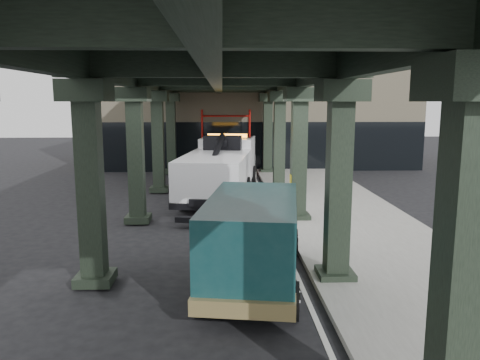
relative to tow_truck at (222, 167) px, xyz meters
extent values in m
plane|color=black|center=(0.27, -6.47, -1.49)|extent=(90.00, 90.00, 0.00)
cube|color=gray|center=(4.77, -4.47, -1.41)|extent=(5.00, 40.00, 0.15)
cube|color=silver|center=(1.97, -4.47, -1.48)|extent=(0.12, 38.00, 0.01)
cube|color=black|center=(2.87, -16.47, 1.01)|extent=(0.55, 0.55, 5.00)
cube|color=black|center=(2.87, -16.47, 3.26)|extent=(1.10, 1.10, 0.50)
cube|color=black|center=(2.87, -10.47, 1.01)|extent=(0.55, 0.55, 5.00)
cube|color=black|center=(2.87, -10.47, 3.26)|extent=(1.10, 1.10, 0.50)
cube|color=black|center=(2.87, -10.47, -1.31)|extent=(0.90, 0.90, 0.24)
cube|color=black|center=(2.87, -4.47, 1.01)|extent=(0.55, 0.55, 5.00)
cube|color=black|center=(2.87, -4.47, 3.26)|extent=(1.10, 1.10, 0.50)
cube|color=black|center=(2.87, -4.47, -1.31)|extent=(0.90, 0.90, 0.24)
cube|color=black|center=(2.87, 1.53, 1.01)|extent=(0.55, 0.55, 5.00)
cube|color=black|center=(2.87, 1.53, 3.26)|extent=(1.10, 1.10, 0.50)
cube|color=black|center=(2.87, 1.53, -1.31)|extent=(0.90, 0.90, 0.24)
cube|color=black|center=(2.87, 7.53, 1.01)|extent=(0.55, 0.55, 5.00)
cube|color=black|center=(2.87, 7.53, 3.26)|extent=(1.10, 1.10, 0.50)
cube|color=black|center=(2.87, 7.53, -1.31)|extent=(0.90, 0.90, 0.24)
cube|color=black|center=(-3.13, -10.47, 1.01)|extent=(0.55, 0.55, 5.00)
cube|color=black|center=(-3.13, -10.47, 3.26)|extent=(1.10, 1.10, 0.50)
cube|color=black|center=(-3.13, -10.47, -1.31)|extent=(0.90, 0.90, 0.24)
cube|color=black|center=(-3.13, -4.47, 1.01)|extent=(0.55, 0.55, 5.00)
cube|color=black|center=(-3.13, -4.47, 3.26)|extent=(1.10, 1.10, 0.50)
cube|color=black|center=(-3.13, -4.47, -1.31)|extent=(0.90, 0.90, 0.24)
cube|color=black|center=(-3.13, 1.53, 1.01)|extent=(0.55, 0.55, 5.00)
cube|color=black|center=(-3.13, 1.53, 3.26)|extent=(1.10, 1.10, 0.50)
cube|color=black|center=(-3.13, 1.53, -1.31)|extent=(0.90, 0.90, 0.24)
cube|color=black|center=(-3.13, 7.53, 1.01)|extent=(0.55, 0.55, 5.00)
cube|color=black|center=(-3.13, 7.53, 3.26)|extent=(1.10, 1.10, 0.50)
cube|color=black|center=(-3.13, 7.53, -1.31)|extent=(0.90, 0.90, 0.24)
cube|color=black|center=(2.87, -4.47, 4.06)|extent=(0.35, 32.00, 1.10)
cube|color=black|center=(-3.13, -4.47, 4.06)|extent=(0.35, 32.00, 1.10)
cube|color=black|center=(-0.13, -4.47, 4.06)|extent=(0.35, 32.00, 1.10)
cube|color=black|center=(-0.13, -4.47, 4.76)|extent=(7.40, 32.00, 0.30)
cube|color=#C6B793|center=(2.27, 13.53, 2.51)|extent=(22.00, 10.00, 8.00)
cylinder|color=red|center=(-1.23, 8.43, 0.51)|extent=(0.08, 0.08, 4.00)
cylinder|color=red|center=(-1.23, 7.63, 0.51)|extent=(0.08, 0.08, 4.00)
cylinder|color=red|center=(1.77, 8.43, 0.51)|extent=(0.08, 0.08, 4.00)
cylinder|color=red|center=(1.77, 7.63, 0.51)|extent=(0.08, 0.08, 4.00)
cylinder|color=red|center=(0.27, 8.43, -0.49)|extent=(3.00, 0.08, 0.08)
cylinder|color=red|center=(0.27, 8.43, 0.81)|extent=(3.00, 0.08, 0.08)
cylinder|color=red|center=(0.27, 8.43, 2.11)|extent=(3.00, 0.08, 0.08)
cube|color=black|center=(-0.08, -0.57, -0.72)|extent=(2.29, 8.32, 0.27)
cube|color=white|center=(0.32, 2.21, 0.22)|extent=(2.94, 2.99, 1.98)
cube|color=white|center=(0.49, 3.35, -0.33)|extent=(2.67, 1.14, 0.99)
cube|color=black|center=(0.36, 2.48, 0.77)|extent=(2.60, 1.77, 0.93)
cube|color=white|center=(-0.27, -1.82, 0.00)|extent=(3.41, 5.82, 1.54)
cube|color=orange|center=(0.29, 1.99, 1.32)|extent=(2.00, 0.59, 0.18)
cube|color=black|center=(0.05, 0.36, 1.10)|extent=(1.84, 0.91, 0.66)
cylinder|color=black|center=(-0.23, -1.60, 0.82)|extent=(0.82, 3.84, 1.47)
cube|color=black|center=(-0.67, -4.59, -1.10)|extent=(0.55, 1.57, 0.20)
cube|color=black|center=(-0.79, -5.35, -1.16)|extent=(1.78, 0.53, 0.20)
cylinder|color=black|center=(-0.82, 2.71, -0.88)|extent=(0.56, 1.25, 1.21)
cylinder|color=silver|center=(-0.82, 2.71, -0.88)|extent=(0.52, 0.72, 0.67)
cylinder|color=black|center=(1.57, 2.36, -0.88)|extent=(0.56, 1.25, 1.21)
cylinder|color=silver|center=(1.57, 2.36, -0.88)|extent=(0.52, 0.72, 0.67)
cylinder|color=black|center=(-1.35, -0.88, -0.88)|extent=(0.56, 1.25, 1.21)
cylinder|color=silver|center=(-1.35, -0.88, -0.88)|extent=(0.52, 0.72, 0.67)
cylinder|color=black|center=(1.04, -1.23, -0.88)|extent=(0.56, 1.25, 1.21)
cylinder|color=silver|center=(1.04, -1.23, -0.88)|extent=(0.52, 0.72, 0.67)
cylinder|color=black|center=(-1.56, -2.29, -0.88)|extent=(0.56, 1.25, 1.21)
cylinder|color=silver|center=(-1.56, -2.29, -0.88)|extent=(0.52, 0.72, 0.67)
cylinder|color=black|center=(0.83, -2.65, -0.88)|extent=(0.56, 1.25, 1.21)
cylinder|color=silver|center=(0.83, -2.65, -0.88)|extent=(0.52, 0.72, 0.67)
cube|color=#123E41|center=(1.14, -8.27, -0.56)|extent=(2.13, 1.36, 0.88)
cube|color=#123E41|center=(0.74, -10.92, -0.17)|extent=(2.68, 4.64, 1.90)
cube|color=olive|center=(0.79, -10.54, -0.95)|extent=(2.88, 5.70, 0.34)
cube|color=black|center=(1.08, -8.66, 0.22)|extent=(1.94, 0.70, 0.81)
cube|color=black|center=(0.78, -10.63, 0.32)|extent=(2.58, 3.78, 0.54)
cube|color=silver|center=(1.22, -7.76, -0.95)|extent=(1.94, 0.41, 0.29)
cylinder|color=black|center=(0.17, -8.18, -1.08)|extent=(0.39, 0.85, 0.82)
cylinder|color=silver|center=(0.17, -8.18, -1.08)|extent=(0.38, 0.49, 0.45)
cylinder|color=black|center=(2.09, -8.47, -1.08)|extent=(0.39, 0.85, 0.82)
cylinder|color=silver|center=(2.09, -8.47, -1.08)|extent=(0.38, 0.49, 0.45)
cylinder|color=black|center=(-0.45, -12.22, -1.08)|extent=(0.39, 0.85, 0.82)
cylinder|color=silver|center=(-0.45, -12.22, -1.08)|extent=(0.38, 0.49, 0.45)
cylinder|color=black|center=(1.48, -12.51, -1.08)|extent=(0.39, 0.85, 0.82)
cylinder|color=silver|center=(1.48, -12.51, -1.08)|extent=(0.38, 0.49, 0.45)
camera|label=1|loc=(0.04, -21.62, 3.01)|focal=35.00mm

